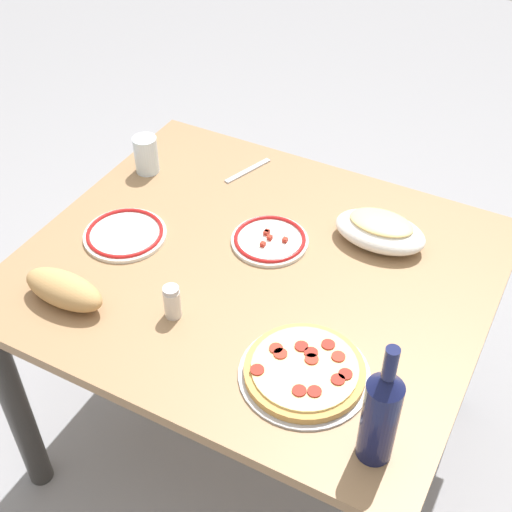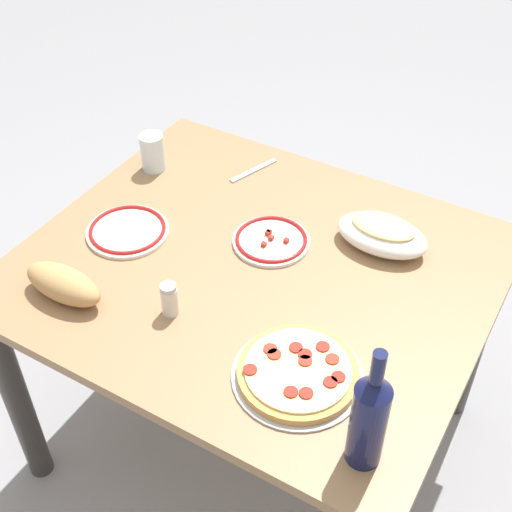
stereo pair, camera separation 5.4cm
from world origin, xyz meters
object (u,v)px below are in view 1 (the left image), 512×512
object	(u,v)px
pepperoni_pizza	(305,371)
bread_loaf	(64,290)
baked_pasta_dish	(380,230)
side_plate_near	(125,234)
wine_bottle	(381,414)
water_glass	(146,155)
dining_table	(256,300)
side_plate_far	(270,240)
spice_shaker	(172,302)

from	to	relation	value
pepperoni_pizza	bread_loaf	size ratio (longest dim) A/B	1.33
baked_pasta_dish	side_plate_near	size ratio (longest dim) A/B	1.10
wine_bottle	water_glass	size ratio (longest dim) A/B	2.71
baked_pasta_dish	bread_loaf	size ratio (longest dim) A/B	1.12
dining_table	side_plate_near	world-z (taller)	side_plate_near
side_plate_near	side_plate_far	distance (m)	0.38
bread_loaf	side_plate_near	bearing A→B (deg)	94.45
dining_table	pepperoni_pizza	distance (m)	0.39
baked_pasta_dish	wine_bottle	world-z (taller)	wine_bottle
side_plate_near	side_plate_far	bearing A→B (deg)	24.30
water_glass	spice_shaker	size ratio (longest dim) A/B	1.28
pepperoni_pizza	side_plate_near	distance (m)	0.64
baked_pasta_dish	side_plate_far	size ratio (longest dim) A/B	1.19
baked_pasta_dish	side_plate_far	bearing A→B (deg)	-151.76
water_glass	side_plate_far	world-z (taller)	water_glass
dining_table	spice_shaker	world-z (taller)	spice_shaker
side_plate_near	baked_pasta_dish	bearing A→B (deg)	25.98
baked_pasta_dish	spice_shaker	size ratio (longest dim) A/B	2.76
side_plate_far	spice_shaker	size ratio (longest dim) A/B	2.32
dining_table	spice_shaker	distance (m)	0.31
wine_bottle	dining_table	bearing A→B (deg)	140.85
wine_bottle	bread_loaf	world-z (taller)	wine_bottle
side_plate_far	side_plate_near	bearing A→B (deg)	-155.70
wine_bottle	spice_shaker	xyz separation A→B (m)	(-0.54, 0.13, -0.08)
dining_table	baked_pasta_dish	bearing A→B (deg)	43.46
baked_pasta_dish	side_plate_near	bearing A→B (deg)	-154.02
dining_table	water_glass	xyz separation A→B (m)	(-0.48, 0.22, 0.18)
water_glass	bread_loaf	size ratio (longest dim) A/B	0.52
bread_loaf	spice_shaker	xyz separation A→B (m)	(0.25, 0.08, 0.00)
baked_pasta_dish	side_plate_near	distance (m)	0.67
dining_table	wine_bottle	world-z (taller)	wine_bottle
bread_loaf	wine_bottle	bearing A→B (deg)	-3.15
baked_pasta_dish	side_plate_near	world-z (taller)	baked_pasta_dish
side_plate_far	dining_table	bearing A→B (deg)	-84.40
side_plate_near	bread_loaf	world-z (taller)	bread_loaf
baked_pasta_dish	spice_shaker	distance (m)	0.57
pepperoni_pizza	side_plate_near	size ratio (longest dim) A/B	1.30
wine_bottle	bread_loaf	xyz separation A→B (m)	(-0.79, 0.04, -0.08)
pepperoni_pizza	side_plate_near	world-z (taller)	pepperoni_pizza
wine_bottle	side_plate_far	xyz separation A→B (m)	(-0.46, 0.46, -0.11)
dining_table	water_glass	bearing A→B (deg)	155.57
dining_table	bread_loaf	world-z (taller)	bread_loaf
baked_pasta_dish	bread_loaf	world-z (taller)	bread_loaf
water_glass	side_plate_far	bearing A→B (deg)	-14.67
bread_loaf	spice_shaker	world-z (taller)	spice_shaker
pepperoni_pizza	water_glass	world-z (taller)	water_glass
water_glass	spice_shaker	distance (m)	0.60
dining_table	baked_pasta_dish	world-z (taller)	baked_pasta_dish
wine_bottle	water_glass	bearing A→B (deg)	147.80
wine_bottle	bread_loaf	distance (m)	0.79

